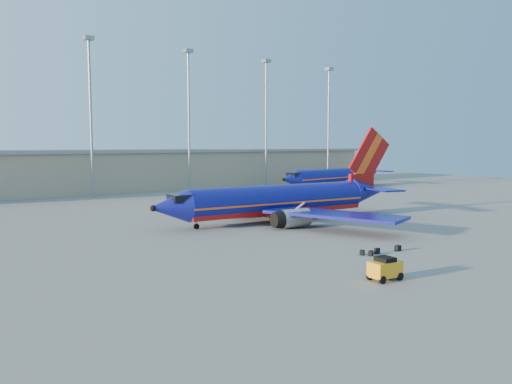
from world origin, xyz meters
TOP-DOWN VIEW (x-y plane):
  - ground at (0.00, 0.00)m, footprint 220.00×220.00m
  - terminal_building at (10.00, 58.00)m, footprint 122.00×16.00m
  - light_mast_row at (5.00, 46.00)m, footprint 101.60×1.60m
  - aircraft_main at (4.71, 4.21)m, footprint 35.69×34.19m
  - aircraft_second at (45.29, 34.28)m, footprint 33.54×13.02m
  - baggage_tug at (-7.48, -21.34)m, footprint 2.45×1.61m
  - luggage_pile at (-0.79, -15.48)m, footprint 4.54×1.32m

SIDE VIEW (x-z plane):
  - ground at x=0.00m, z-range 0.00..0.00m
  - luggage_pile at x=-0.79m, z-range -0.02..0.50m
  - baggage_tug at x=-7.48m, z-range 0.03..1.71m
  - aircraft_main at x=4.71m, z-range -3.46..8.63m
  - aircraft_second at x=45.29m, z-range -3.07..8.28m
  - terminal_building at x=10.00m, z-range 0.07..8.57m
  - light_mast_row at x=5.00m, z-range 3.23..31.88m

